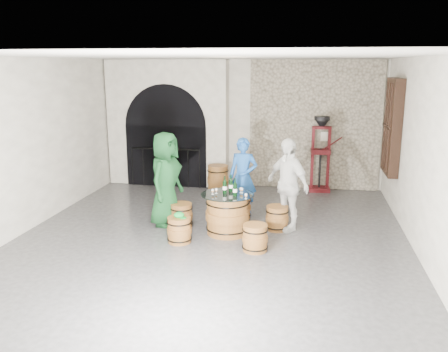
% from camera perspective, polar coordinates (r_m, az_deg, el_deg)
% --- Properties ---
extents(ground, '(8.00, 8.00, 0.00)m').
position_cam_1_polar(ground, '(8.69, -1.52, -7.42)').
color(ground, '#313133').
rests_on(ground, ground).
extents(wall_back, '(8.00, 0.00, 8.00)m').
position_cam_1_polar(wall_back, '(12.16, 2.27, 6.33)').
color(wall_back, silver).
rests_on(wall_back, ground).
extents(wall_front, '(8.00, 0.00, 8.00)m').
position_cam_1_polar(wall_front, '(4.53, -11.96, -5.94)').
color(wall_front, silver).
rests_on(wall_front, ground).
extents(wall_left, '(0.00, 8.00, 8.00)m').
position_cam_1_polar(wall_left, '(9.59, -22.56, 3.45)').
color(wall_left, silver).
rests_on(wall_left, ground).
extents(wall_right, '(0.00, 8.00, 8.00)m').
position_cam_1_polar(wall_right, '(8.30, 22.83, 2.03)').
color(wall_right, silver).
rests_on(wall_right, ground).
extents(ceiling, '(8.00, 8.00, 0.00)m').
position_cam_1_polar(ceiling, '(8.13, -1.66, 14.20)').
color(ceiling, beige).
rests_on(ceiling, wall_back).
extents(stone_facing_panel, '(3.20, 0.12, 3.18)m').
position_cam_1_polar(stone_facing_panel, '(11.98, 10.83, 6.01)').
color(stone_facing_panel, '#9F947F').
rests_on(stone_facing_panel, ground).
extents(arched_opening, '(3.10, 0.60, 3.19)m').
position_cam_1_polar(arched_opening, '(12.31, -6.75, 6.25)').
color(arched_opening, silver).
rests_on(arched_opening, ground).
extents(shuttered_window, '(0.23, 1.10, 2.00)m').
position_cam_1_polar(shuttered_window, '(10.57, 19.56, 5.62)').
color(shuttered_window, black).
rests_on(shuttered_window, wall_right).
extents(barrel_table, '(0.98, 0.98, 0.76)m').
position_cam_1_polar(barrel_table, '(8.78, 0.42, -4.60)').
color(barrel_table, brown).
rests_on(barrel_table, ground).
extents(barrel_stool_left, '(0.45, 0.45, 0.46)m').
position_cam_1_polar(barrel_stool_left, '(9.22, -5.15, -4.72)').
color(barrel_stool_left, brown).
rests_on(barrel_stool_left, ground).
extents(barrel_stool_far, '(0.45, 0.45, 0.46)m').
position_cam_1_polar(barrel_stool_far, '(9.71, 1.98, -3.73)').
color(barrel_stool_far, brown).
rests_on(barrel_stool_far, ground).
extents(barrel_stool_right, '(0.45, 0.45, 0.46)m').
position_cam_1_polar(barrel_stool_right, '(9.07, 6.41, -5.06)').
color(barrel_stool_right, brown).
rests_on(barrel_stool_right, ground).
extents(barrel_stool_near_right, '(0.45, 0.45, 0.46)m').
position_cam_1_polar(barrel_stool_near_right, '(8.04, 3.76, -7.44)').
color(barrel_stool_near_right, brown).
rests_on(barrel_stool_near_right, ground).
extents(barrel_stool_near_left, '(0.45, 0.45, 0.46)m').
position_cam_1_polar(barrel_stool_near_left, '(8.43, -5.40, -6.47)').
color(barrel_stool_near_left, brown).
rests_on(barrel_stool_near_left, ground).
extents(green_cap, '(0.23, 0.18, 0.10)m').
position_cam_1_polar(green_cap, '(8.34, -5.41, -4.71)').
color(green_cap, '#0C8629').
rests_on(green_cap, barrel_stool_near_left).
extents(person_green, '(0.76, 1.00, 1.83)m').
position_cam_1_polar(person_green, '(9.18, -7.02, -0.38)').
color(person_green, '#103B1A').
rests_on(person_green, ground).
extents(person_blue, '(0.62, 0.43, 1.62)m').
position_cam_1_polar(person_blue, '(9.75, 2.31, -0.12)').
color(person_blue, '#1C4F9D').
rests_on(person_blue, ground).
extents(person_white, '(1.04, 1.02, 1.76)m').
position_cam_1_polar(person_white, '(8.94, 7.63, -1.02)').
color(person_white, silver).
rests_on(person_white, ground).
extents(wine_bottle_left, '(0.08, 0.08, 0.32)m').
position_cam_1_polar(wine_bottle_left, '(8.69, 0.09, -1.25)').
color(wine_bottle_left, black).
rests_on(wine_bottle_left, barrel_table).
extents(wine_bottle_center, '(0.08, 0.08, 0.32)m').
position_cam_1_polar(wine_bottle_center, '(8.52, 1.34, -1.55)').
color(wine_bottle_center, black).
rests_on(wine_bottle_center, barrel_table).
extents(wine_bottle_right, '(0.08, 0.08, 0.32)m').
position_cam_1_polar(wine_bottle_right, '(8.80, 0.83, -1.07)').
color(wine_bottle_right, black).
rests_on(wine_bottle_right, barrel_table).
extents(tasting_glass_a, '(0.05, 0.05, 0.10)m').
position_cam_1_polar(tasting_glass_a, '(8.64, -1.38, -1.91)').
color(tasting_glass_a, '#AB5D21').
rests_on(tasting_glass_a, barrel_table).
extents(tasting_glass_b, '(0.05, 0.05, 0.10)m').
position_cam_1_polar(tasting_glass_b, '(8.72, 2.18, -1.76)').
color(tasting_glass_b, '#AB5D21').
rests_on(tasting_glass_b, barrel_table).
extents(tasting_glass_c, '(0.05, 0.05, 0.10)m').
position_cam_1_polar(tasting_glass_c, '(8.80, 0.25, -1.62)').
color(tasting_glass_c, '#AB5D21').
rests_on(tasting_glass_c, barrel_table).
extents(tasting_glass_d, '(0.05, 0.05, 0.10)m').
position_cam_1_polar(tasting_glass_d, '(8.75, 2.04, -1.72)').
color(tasting_glass_d, '#AB5D21').
rests_on(tasting_glass_d, barrel_table).
extents(tasting_glass_e, '(0.05, 0.05, 0.10)m').
position_cam_1_polar(tasting_glass_e, '(8.35, 2.66, -2.45)').
color(tasting_glass_e, '#AB5D21').
rests_on(tasting_glass_e, barrel_table).
extents(tasting_glass_f, '(0.05, 0.05, 0.10)m').
position_cam_1_polar(tasting_glass_f, '(8.69, -0.94, -1.82)').
color(tasting_glass_f, '#AB5D21').
rests_on(tasting_glass_f, barrel_table).
extents(side_barrel, '(0.52, 0.52, 0.70)m').
position_cam_1_polar(side_barrel, '(11.50, -0.74, -0.41)').
color(side_barrel, brown).
rests_on(side_barrel, ground).
extents(corking_press, '(0.78, 0.45, 1.85)m').
position_cam_1_polar(corking_press, '(11.80, 11.57, 3.29)').
color(corking_press, '#490C11').
rests_on(corking_press, ground).
extents(control_box, '(0.18, 0.10, 0.22)m').
position_cam_1_polar(control_box, '(11.94, 11.98, 4.72)').
color(control_box, silver).
rests_on(control_box, wall_back).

